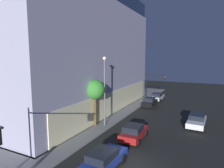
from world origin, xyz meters
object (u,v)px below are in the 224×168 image
Objects in this scene: car_blue at (104,159)px; modern_building at (58,51)px; street_lamp_sidewalk at (105,83)px; traffic_light_far_corner at (153,83)px; car_red at (134,132)px; sidewalk_tree at (95,90)px; car_black at (149,102)px; car_white at (197,120)px; car_silver at (157,97)px.

modern_building is at bearing 50.19° from car_blue.
car_blue is at bearing -151.69° from street_lamp_sidewalk.
car_red is (-18.22, -2.86, -3.11)m from traffic_light_far_corner.
car_blue is (-7.97, -5.64, -3.87)m from sidewalk_tree.
modern_building reaches higher than car_blue.
car_black reaches higher than car_blue.
car_red reaches higher than car_white.
modern_building reaches higher than traffic_light_far_corner.
car_white is 1.15× the size of car_black.
traffic_light_far_corner is 4.76m from car_black.
car_blue is (-8.55, -4.61, -4.70)m from street_lamp_sidewalk.
traffic_light_far_corner is 3.69m from car_silver.
modern_building is 7.24× the size of car_silver.
car_blue is 1.08× the size of car_silver.
car_white is at bearing -147.45° from car_silver.
traffic_light_far_corner is 1.34× the size of car_black.
car_blue is at bearing -129.81° from modern_building.
sidewalk_tree reaches higher than car_blue.
car_red is at bearing -171.07° from traffic_light_far_corner.
car_silver is at bearing -10.17° from sidewalk_tree.
traffic_light_far_corner is at bearing 6.41° from car_blue.
car_blue is at bearing -175.02° from car_silver.
traffic_light_far_corner is at bearing -6.54° from street_lamp_sidewalk.
traffic_light_far_corner is 14.22m from car_white.
car_silver is (12.80, 8.17, -0.01)m from car_white.
traffic_light_far_corner is at bearing 38.40° from car_white.
modern_building is 6.67× the size of car_blue.
car_black is at bearing -14.23° from sidewalk_tree.
modern_building is 7.65× the size of car_black.
modern_building is 20.92m from car_red.
modern_building is at bearing 65.50° from street_lamp_sidewalk.
car_silver is (18.56, -3.33, -3.89)m from sidewalk_tree.
sidewalk_tree reaches higher than car_red.
modern_building reaches higher than car_silver.
street_lamp_sidewalk is at bearing 65.34° from car_red.
street_lamp_sidewalk is 10.79m from car_blue.
street_lamp_sidewalk is (-5.68, -12.47, -4.30)m from modern_building.
street_lamp_sidewalk is 13.50m from car_black.
modern_building is 5.71× the size of traffic_light_far_corner.
car_silver is at bearing -0.25° from car_black.
car_black is (7.27, 8.19, 0.03)m from car_white.
car_blue is 1.08× the size of car_red.
car_black is (21.01, 2.34, 0.02)m from car_blue.
street_lamp_sidewalk reaches higher than car_white.
car_white is at bearing -141.60° from traffic_light_far_corner.
sidewalk_tree is 19.26m from car_silver.
sidewalk_tree reaches higher than car_white.
traffic_light_far_corner reaches higher than car_black.
street_lamp_sidewalk is 1.97× the size of car_red.
traffic_light_far_corner is 0.95× the size of sidewalk_tree.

